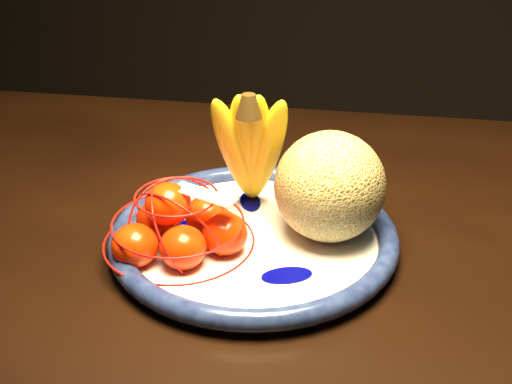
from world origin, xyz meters
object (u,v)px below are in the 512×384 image
(dining_table, at_px, (137,282))
(cantaloupe, at_px, (330,186))
(fruit_bowl, at_px, (254,237))
(mandarin_bag, at_px, (179,227))
(banana_bunch, at_px, (251,144))

(dining_table, bearing_deg, cantaloupe, 2.08)
(dining_table, xyz_separation_m, cantaloupe, (0.25, 0.04, 0.16))
(dining_table, height_order, cantaloupe, cantaloupe)
(fruit_bowl, relative_size, cantaloupe, 2.65)
(mandarin_bag, bearing_deg, dining_table, 152.77)
(cantaloupe, distance_m, banana_bunch, 0.11)
(dining_table, bearing_deg, mandarin_bag, -33.70)
(dining_table, distance_m, cantaloupe, 0.30)
(fruit_bowl, bearing_deg, mandarin_bag, -145.53)
(cantaloupe, height_order, banana_bunch, banana_bunch)
(dining_table, bearing_deg, banana_bunch, 19.55)
(banana_bunch, bearing_deg, fruit_bowl, -83.86)
(banana_bunch, bearing_deg, dining_table, -167.21)
(banana_bunch, distance_m, mandarin_bag, 0.14)
(dining_table, distance_m, fruit_bowl, 0.19)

